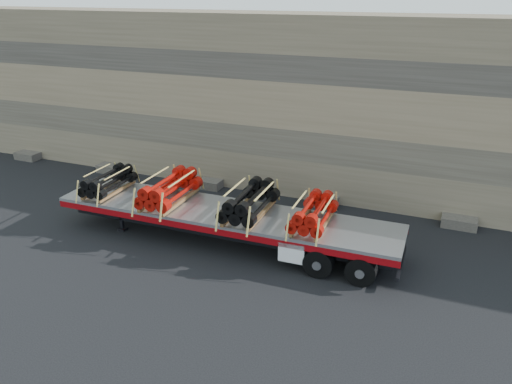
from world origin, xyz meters
TOP-DOWN VIEW (x-y plane):
  - ground at (0.00, 0.00)m, footprint 120.00×120.00m
  - rock_wall at (0.00, 6.50)m, footprint 44.00×3.00m
  - trailer at (-0.21, 0.51)m, footprint 11.53×2.42m
  - bundle_front at (-4.68, 0.43)m, footprint 1.08×2.09m
  - bundle_midfront at (-2.21, 0.47)m, footprint 1.28×2.50m
  - bundle_midrear at (0.70, 0.53)m, footprint 1.26×2.45m
  - bundle_rear at (2.78, 0.56)m, footprint 1.12×2.18m

SIDE VIEW (x-z plane):
  - ground at x=0.00m, z-range 0.00..0.00m
  - trailer at x=-0.21m, z-range 0.00..1.15m
  - bundle_front at x=-4.68m, z-range 1.15..1.89m
  - bundle_rear at x=2.78m, z-range 1.15..1.92m
  - bundle_midrear at x=0.70m, z-range 1.15..2.01m
  - bundle_midfront at x=-2.21m, z-range 1.15..2.03m
  - rock_wall at x=0.00m, z-range 0.00..7.00m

